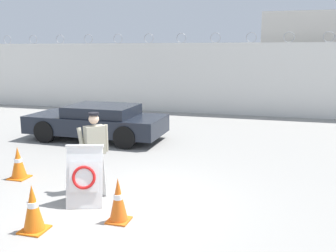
% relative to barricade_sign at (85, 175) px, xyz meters
% --- Properties ---
extents(ground_plane, '(90.00, 90.00, 0.00)m').
position_rel_barricade_sign_xyz_m(ground_plane, '(0.73, 0.08, -0.58)').
color(ground_plane, gray).
extents(perimeter_wall, '(36.00, 0.30, 3.73)m').
position_rel_barricade_sign_xyz_m(perimeter_wall, '(0.73, 11.23, 1.07)').
color(perimeter_wall, silver).
rests_on(perimeter_wall, ground_plane).
extents(barricade_sign, '(0.85, 0.85, 1.17)m').
position_rel_barricade_sign_xyz_m(barricade_sign, '(0.00, 0.00, 0.00)').
color(barricade_sign, white).
rests_on(barricade_sign, ground_plane).
extents(security_guard, '(0.62, 0.50, 1.67)m').
position_rel_barricade_sign_xyz_m(security_guard, '(-0.15, 0.72, 0.34)').
color(security_guard, black).
rests_on(security_guard, ground_plane).
extents(traffic_cone_near, '(0.42, 0.42, 0.76)m').
position_rel_barricade_sign_xyz_m(traffic_cone_near, '(-2.21, 0.88, -0.21)').
color(traffic_cone_near, orange).
rests_on(traffic_cone_near, ground_plane).
extents(traffic_cone_mid, '(0.41, 0.41, 0.80)m').
position_rel_barricade_sign_xyz_m(traffic_cone_mid, '(-0.29, -1.27, -0.18)').
color(traffic_cone_mid, orange).
rests_on(traffic_cone_mid, ground_plane).
extents(traffic_cone_far, '(0.38, 0.38, 0.79)m').
position_rel_barricade_sign_xyz_m(traffic_cone_far, '(0.92, -0.56, -0.19)').
color(traffic_cone_far, orange).
rests_on(traffic_cone_far, ground_plane).
extents(parked_car_front_coupe, '(4.55, 2.05, 1.16)m').
position_rel_barricade_sign_xyz_m(parked_car_front_coupe, '(-2.19, 4.95, 0.03)').
color(parked_car_front_coupe, black).
rests_on(parked_car_front_coupe, ground_plane).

